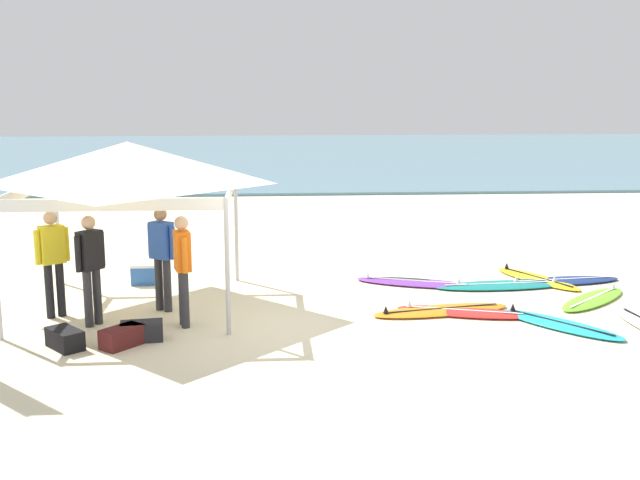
% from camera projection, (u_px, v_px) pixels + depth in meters
% --- Properties ---
extents(ground_plane, '(80.00, 80.00, 0.00)m').
position_uv_depth(ground_plane, '(291.00, 327.00, 11.58)').
color(ground_plane, beige).
extents(sea, '(80.00, 36.00, 0.10)m').
position_uv_depth(sea, '(273.00, 154.00, 43.86)').
color(sea, '#568499').
rests_on(sea, ground).
extents(canopy_tent, '(3.42, 3.42, 2.75)m').
position_uv_depth(canopy_tent, '(128.00, 164.00, 12.27)').
color(canopy_tent, '#B7B7BC').
rests_on(canopy_tent, ground).
extents(surfboard_red, '(2.25, 1.22, 0.19)m').
position_uv_depth(surfboard_red, '(464.00, 312.00, 12.25)').
color(surfboard_red, red).
rests_on(surfboard_red, ground).
extents(surfboard_teal, '(2.55, 0.84, 0.19)m').
position_uv_depth(surfboard_teal, '(502.00, 285.00, 13.96)').
color(surfboard_teal, '#19847F').
rests_on(surfboard_teal, ground).
extents(surfboard_lime, '(1.88, 1.78, 0.19)m').
position_uv_depth(surfboard_lime, '(593.00, 299.00, 13.01)').
color(surfboard_lime, '#7AD12D').
rests_on(surfboard_lime, ground).
extents(surfboard_purple, '(2.35, 1.36, 0.19)m').
position_uv_depth(surfboard_purple, '(416.00, 282.00, 14.15)').
color(surfboard_purple, purple).
rests_on(surfboard_purple, ground).
extents(surfboard_cyan, '(1.73, 2.00, 0.19)m').
position_uv_depth(surfboard_cyan, '(560.00, 324.00, 11.61)').
color(surfboard_cyan, '#23B2CC').
rests_on(surfboard_cyan, ground).
extents(surfboard_orange, '(2.42, 1.08, 0.19)m').
position_uv_depth(surfboard_orange, '(441.00, 310.00, 12.34)').
color(surfboard_orange, orange).
rests_on(surfboard_orange, ground).
extents(surfboard_navy, '(2.35, 0.90, 0.19)m').
position_uv_depth(surfboard_navy, '(562.00, 281.00, 14.28)').
color(surfboard_navy, navy).
rests_on(surfboard_navy, ground).
extents(surfboard_black, '(2.12, 1.22, 0.19)m').
position_uv_depth(surfboard_black, '(414.00, 282.00, 14.19)').
color(surfboard_black, black).
rests_on(surfboard_black, ground).
extents(surfboard_yellow, '(1.39, 2.08, 0.19)m').
position_uv_depth(surfboard_yellow, '(537.00, 279.00, 14.44)').
color(surfboard_yellow, yellow).
rests_on(surfboard_yellow, ground).
extents(person_yellow, '(0.47, 0.39, 1.71)m').
position_uv_depth(person_yellow, '(53.00, 256.00, 11.92)').
color(person_yellow, black).
rests_on(person_yellow, ground).
extents(person_black, '(0.39, 0.46, 1.71)m').
position_uv_depth(person_black, '(91.00, 263.00, 11.49)').
color(person_black, '#2D2D33').
rests_on(person_black, ground).
extents(person_blue, '(0.47, 0.38, 1.71)m').
position_uv_depth(person_blue, '(162.00, 252.00, 12.27)').
color(person_blue, '#2D2D33').
rests_on(person_blue, ground).
extents(person_orange, '(0.31, 0.53, 1.71)m').
position_uv_depth(person_orange, '(183.00, 263.00, 11.45)').
color(person_orange, '#2D2D33').
rests_on(person_orange, ground).
extents(gear_bag_near_tent, '(0.63, 0.67, 0.28)m').
position_uv_depth(gear_bag_near_tent, '(65.00, 339.00, 10.59)').
color(gear_bag_near_tent, black).
rests_on(gear_bag_near_tent, ground).
extents(gear_bag_by_pole, '(0.63, 0.66, 0.28)m').
position_uv_depth(gear_bag_by_pole, '(122.00, 337.00, 10.67)').
color(gear_bag_by_pole, '#4C1919').
rests_on(gear_bag_by_pole, ground).
extents(gear_bag_on_sand, '(0.64, 0.40, 0.28)m').
position_uv_depth(gear_bag_on_sand, '(142.00, 331.00, 10.93)').
color(gear_bag_on_sand, '#232328').
rests_on(gear_bag_on_sand, ground).
extents(cooler_box, '(0.50, 0.36, 0.39)m').
position_uv_depth(cooler_box, '(145.00, 274.00, 14.15)').
color(cooler_box, '#2D60B7').
rests_on(cooler_box, ground).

